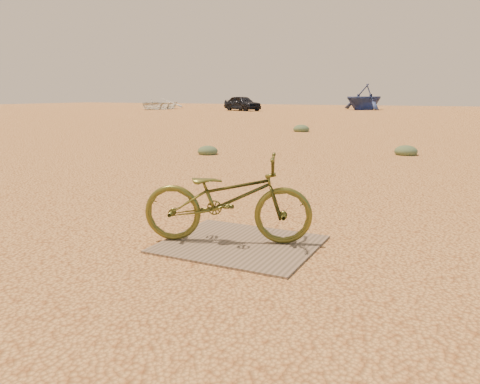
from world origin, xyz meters
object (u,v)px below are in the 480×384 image
at_px(car, 242,103).
at_px(boat_far_left, 364,97).
at_px(bicycle, 227,198).
at_px(boat_near_left, 157,104).
at_px(plywood_board, 240,244).

relative_size(car, boat_far_left, 0.85).
xyz_separation_m(bicycle, boat_near_left, (-26.11, 34.68, 0.07)).
bearing_deg(boat_near_left, bicycle, -55.87).
relative_size(bicycle, boat_far_left, 0.37).
distance_m(plywood_board, boat_far_left, 42.58).
bearing_deg(boat_near_left, plywood_board, -55.72).
distance_m(plywood_board, boat_near_left, 43.50).
relative_size(plywood_board, car, 0.38).
relative_size(plywood_board, boat_far_left, 0.32).
bearing_deg(plywood_board, boat_far_left, 100.02).
height_order(bicycle, boat_near_left, boat_near_left).
distance_m(boat_near_left, boat_far_left, 20.20).
height_order(plywood_board, bicycle, bicycle).
height_order(plywood_board, car, car).
bearing_deg(car, bicycle, -129.11).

